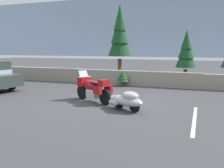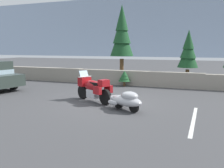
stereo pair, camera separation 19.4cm
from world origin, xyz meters
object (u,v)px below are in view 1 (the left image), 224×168
(pine_tree_tall, at_px, (120,33))
(pine_tree_secondary, at_px, (186,51))
(car_shaped_trailer, at_px, (127,100))
(touring_motorcycle, at_px, (93,88))

(pine_tree_tall, xyz_separation_m, pine_tree_secondary, (4.69, -0.86, -1.22))
(car_shaped_trailer, bearing_deg, touring_motorcycle, 152.09)
(touring_motorcycle, bearing_deg, pine_tree_tall, 99.25)
(touring_motorcycle, bearing_deg, car_shaped_trailer, -27.91)
(pine_tree_secondary, bearing_deg, pine_tree_tall, 169.62)
(touring_motorcycle, distance_m, pine_tree_secondary, 7.58)
(touring_motorcycle, distance_m, car_shaped_trailer, 2.09)
(touring_motorcycle, height_order, pine_tree_tall, pine_tree_tall)
(touring_motorcycle, height_order, car_shaped_trailer, touring_motorcycle)
(pine_tree_secondary, bearing_deg, car_shaped_trailer, -102.34)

